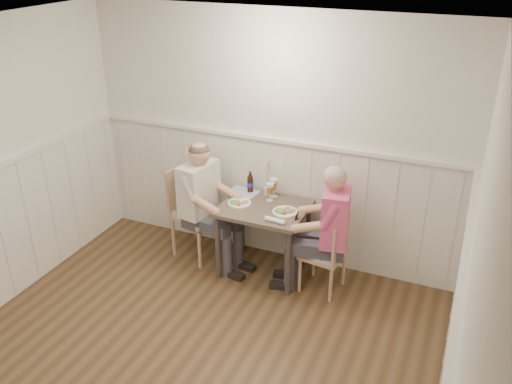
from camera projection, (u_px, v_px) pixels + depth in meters
room_shell at (146, 218)px, 3.54m from camera, size 4.04×4.54×2.60m
wainscot at (201, 270)px, 4.47m from camera, size 4.00×4.49×1.34m
dining_table at (264, 216)px, 5.41m from camera, size 0.85×0.70×0.75m
chair_right at (328, 251)px, 5.20m from camera, size 0.43×0.43×0.81m
chair_left at (194, 208)px, 5.79m from camera, size 0.59×0.59×0.99m
man_in_pink at (330, 240)px, 5.15m from camera, size 0.67×0.48×1.35m
diner_cream at (203, 213)px, 5.62m from camera, size 0.68×0.48×1.37m
plate_man at (284, 211)px, 5.24m from camera, size 0.25×0.25×0.06m
plate_diner at (238, 202)px, 5.41m from camera, size 0.24×0.24×0.06m
beer_glass_a at (274, 185)px, 5.50m from camera, size 0.08×0.08×0.20m
beer_glass_b at (270, 189)px, 5.43m from camera, size 0.08×0.08×0.19m
beer_bottle at (250, 183)px, 5.63m from camera, size 0.06×0.06×0.23m
rolled_napkin at (275, 220)px, 5.06m from camera, size 0.21×0.06×0.05m
grass_vase at (266, 179)px, 5.54m from camera, size 0.04×0.04×0.39m
gingham_mat at (243, 192)px, 5.65m from camera, size 0.33×0.28×0.01m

